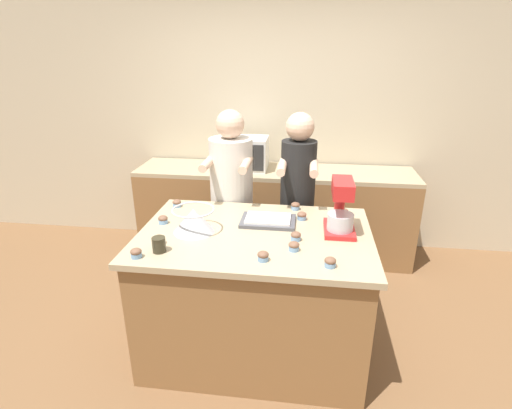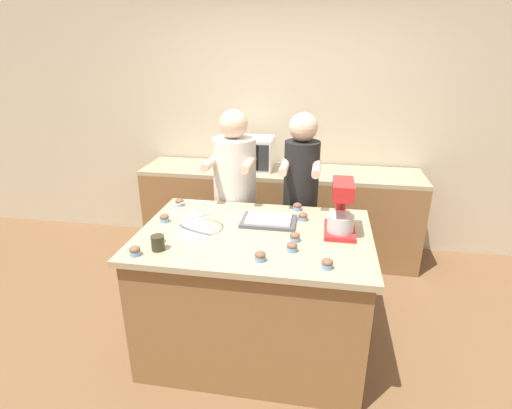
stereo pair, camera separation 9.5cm
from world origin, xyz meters
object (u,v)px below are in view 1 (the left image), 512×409
cupcake_0 (177,203)px  cupcake_5 (163,220)px  mixing_bowl (194,220)px  cupcake_6 (330,262)px  cupcake_10 (296,236)px  cupcake_2 (295,206)px  microwave_oven (245,153)px  drinking_glass (159,245)px  cupcake_7 (263,256)px  stand_mixer (341,209)px  cupcake_9 (136,253)px  cupcake_3 (159,239)px  cupcake_8 (302,216)px  cupcake_4 (294,246)px  person_left (232,203)px  cupcake_1 (344,212)px  person_right (297,203)px  baking_tray (268,220)px

cupcake_0 → cupcake_5: 0.31m
mixing_bowl → cupcake_0: 0.49m
cupcake_6 → cupcake_10: bearing=123.7°
mixing_bowl → cupcake_2: 0.81m
microwave_oven → cupcake_0: size_ratio=6.92×
drinking_glass → cupcake_7: size_ratio=1.41×
stand_mixer → cupcake_9: bearing=-156.7°
cupcake_3 → cupcake_5: 0.31m
cupcake_8 → cupcake_9: bearing=-144.2°
microwave_oven → cupcake_10: size_ratio=6.92×
cupcake_0 → cupcake_10: bearing=-26.2°
stand_mixer → drinking_glass: (-1.09, -0.43, -0.11)m
cupcake_10 → cupcake_4: bearing=-92.5°
drinking_glass → cupcake_10: size_ratio=1.41×
cupcake_5 → cupcake_9: 0.49m
person_left → cupcake_4: 1.08m
microwave_oven → cupcake_4: microwave_oven is taller
cupcake_3 → cupcake_9: bearing=-110.4°
cupcake_1 → person_left: bearing=159.0°
person_left → cupcake_5: (-0.36, -0.64, 0.11)m
mixing_bowl → cupcake_5: bearing=158.9°
stand_mixer → cupcake_8: bearing=146.7°
person_left → cupcake_8: size_ratio=24.76×
microwave_oven → cupcake_10: microwave_oven is taller
stand_mixer → cupcake_9: size_ratio=5.50×
cupcake_0 → cupcake_4: (0.92, -0.60, 0.00)m
microwave_oven → cupcake_5: (-0.35, -1.43, -0.12)m
cupcake_6 → cupcake_8: size_ratio=1.00×
cupcake_0 → cupcake_5: bearing=-89.6°
cupcake_3 → cupcake_1: bearing=27.0°
cupcake_6 → cupcake_10: same height
mixing_bowl → cupcake_10: bearing=-3.8°
cupcake_7 → drinking_glass: bearing=177.5°
cupcake_1 → microwave_oven: bearing=128.8°
cupcake_4 → cupcake_10: size_ratio=1.00×
cupcake_2 → microwave_oven: bearing=117.8°
stand_mixer → cupcake_4: (-0.29, -0.31, -0.13)m
person_left → cupcake_8: 0.75m
person_right → cupcake_6: 1.11m
microwave_oven → cupcake_8: (0.61, -1.24, -0.12)m
person_right → cupcake_4: bearing=-89.3°
mixing_bowl → cupcake_3: bearing=-129.7°
baking_tray → cupcake_0: (-0.73, 0.21, 0.01)m
mixing_bowl → baking_tray: 0.52m
cupcake_10 → cupcake_3: bearing=-169.4°
baking_tray → cupcake_8: (0.23, 0.09, 0.01)m
baking_tray → cupcake_1: (0.53, 0.19, 0.01)m
cupcake_10 → cupcake_1: bearing=53.1°
person_left → cupcake_1: (0.89, -0.34, 0.11)m
microwave_oven → drinking_glass: (-0.23, -1.83, -0.11)m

